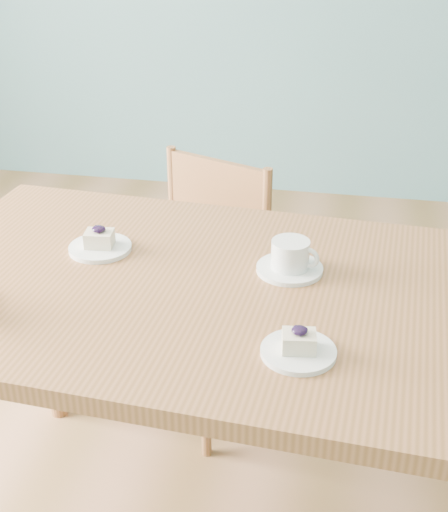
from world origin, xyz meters
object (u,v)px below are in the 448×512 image
object	(u,v)px
cheesecake_plate_far	(100,244)
cheesecake_plate_near	(299,347)
dining_chair	(196,293)
dining_table	(230,318)
coffee_cup	(291,259)

from	to	relation	value
cheesecake_plate_far	cheesecake_plate_near	bearing A→B (deg)	-33.44
cheesecake_plate_near	cheesecake_plate_far	distance (m)	0.60
cheesecake_plate_near	dining_chair	bearing A→B (deg)	116.05
dining_table	dining_chair	distance (m)	0.64
dining_table	cheesecake_plate_near	size ratio (longest dim) A/B	10.68
dining_chair	cheesecake_plate_near	size ratio (longest dim) A/B	5.87
dining_chair	cheesecake_plate_far	xyz separation A→B (m)	(-0.13, -0.43, 0.37)
cheesecake_plate_far	coffee_cup	xyz separation A→B (m)	(0.45, -0.02, 0.02)
cheesecake_plate_near	coffee_cup	distance (m)	0.31
dining_chair	cheesecake_plate_near	xyz separation A→B (m)	(0.37, -0.76, 0.37)
cheesecake_plate_near	coffee_cup	size ratio (longest dim) A/B	0.95
dining_table	cheesecake_plate_far	xyz separation A→B (m)	(-0.33, 0.12, 0.09)
dining_table	cheesecake_plate_far	world-z (taller)	cheesecake_plate_far
cheesecake_plate_near	dining_table	bearing A→B (deg)	128.01
dining_chair	cheesecake_plate_far	world-z (taller)	cheesecake_plate_far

